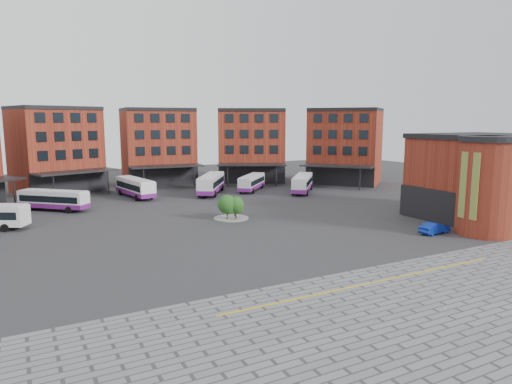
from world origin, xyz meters
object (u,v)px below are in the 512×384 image
bus_c (135,187)px  bus_d (211,183)px  bus_b (53,200)px  bus_e (252,182)px  bus_f (302,183)px  blue_car (435,228)px  tree_island (232,206)px

bus_c → bus_d: bus_d is taller
bus_b → bus_e: size_ratio=1.02×
bus_c → bus_f: size_ratio=1.14×
bus_b → bus_e: bus_b is taller
blue_car → bus_e: bearing=0.8°
bus_b → bus_e: 32.49m
tree_island → bus_e: (13.12, 20.02, -0.22)m
bus_c → bus_f: (26.64, -8.27, -0.03)m
bus_c → bus_f: bearing=-26.3°
bus_c → bus_e: bearing=-16.3°
bus_e → bus_b: bearing=-131.0°
bus_e → tree_island: bearing=-80.3°
bus_b → bus_c: (12.48, 5.96, 0.13)m
bus_e → bus_f: (6.82, -5.77, 0.12)m
tree_island → bus_c: (-6.70, 22.52, -0.07)m
bus_f → blue_car: bearing=-56.0°
bus_b → blue_car: bearing=-90.5°
bus_c → blue_car: 45.76m
bus_d → bus_e: 7.63m
bus_c → blue_car: size_ratio=2.89×
bus_f → blue_car: (-3.30, -31.08, -0.98)m
bus_b → bus_d: bus_d is taller
bus_b → blue_car: (35.82, -33.38, -0.89)m
bus_d → bus_c: bearing=-158.1°
bus_b → blue_car: 48.98m
bus_d → bus_f: size_ratio=1.15×
bus_c → blue_car: (23.34, -39.34, -1.02)m
blue_car → bus_f: bearing=-10.7°
bus_d → bus_e: (7.63, -0.13, -0.26)m
bus_f → bus_b: bearing=-143.3°
tree_island → bus_e: 23.94m
bus_d → tree_island: bearing=-72.4°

